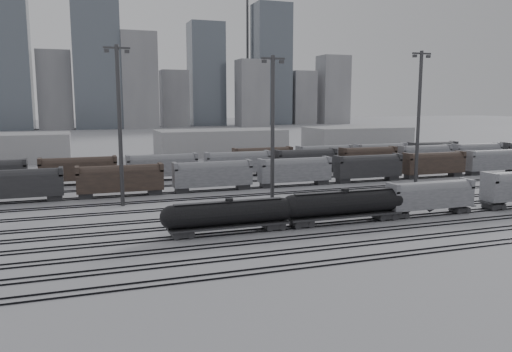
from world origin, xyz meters
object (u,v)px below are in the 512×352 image
object	(u,v)px
tank_car_a	(229,214)
tank_car_b	(345,204)
hopper_car_a	(431,195)
light_mast_c	(273,129)

from	to	relation	value
tank_car_a	tank_car_b	xyz separation A→B (m)	(16.72, 0.00, 0.18)
hopper_car_a	tank_car_b	bearing A→B (deg)	180.00
tank_car_a	hopper_car_a	xyz separation A→B (m)	(31.16, 0.00, 0.55)
tank_car_a	light_mast_c	bearing A→B (deg)	48.94
tank_car_a	light_mast_c	distance (m)	19.21
tank_car_a	light_mast_c	xyz separation A→B (m)	(10.74, 12.33, 10.08)
tank_car_b	light_mast_c	bearing A→B (deg)	115.87
tank_car_a	hopper_car_a	world-z (taller)	hopper_car_a
light_mast_c	hopper_car_a	bearing A→B (deg)	-31.14
tank_car_b	hopper_car_a	size ratio (longest dim) A/B	1.36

